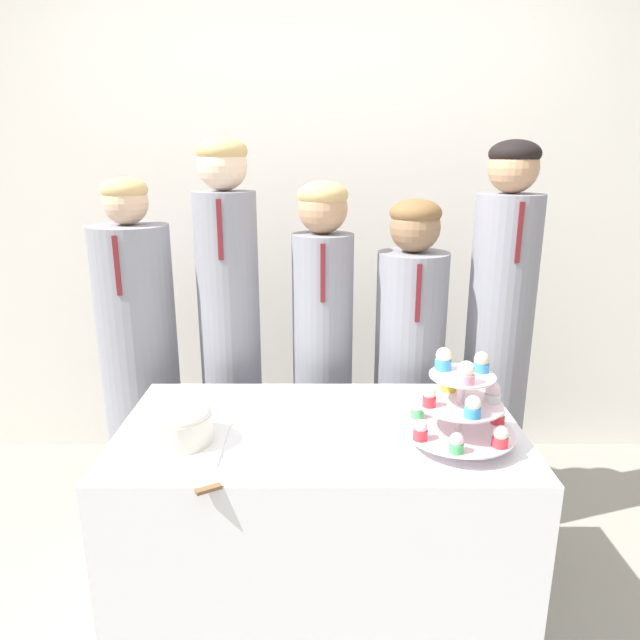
% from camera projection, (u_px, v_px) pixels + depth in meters
% --- Properties ---
extents(wall_back, '(9.00, 0.06, 2.70)m').
position_uv_depth(wall_back, '(321.00, 200.00, 2.87)').
color(wall_back, silver).
rests_on(wall_back, ground_plane).
extents(table, '(1.24, 0.69, 0.76)m').
position_uv_depth(table, '(321.00, 530.00, 1.88)').
color(table, white).
rests_on(table, ground_plane).
extents(round_cake, '(0.26, 0.26, 0.13)m').
position_uv_depth(round_cake, '(180.00, 424.00, 1.65)').
color(round_cake, white).
rests_on(round_cake, table).
extents(cake_knife, '(0.20, 0.13, 0.01)m').
position_uv_depth(cake_knife, '(225.00, 485.00, 1.46)').
color(cake_knife, silver).
rests_on(cake_knife, table).
extents(cupcake_stand, '(0.32, 0.32, 0.28)m').
position_uv_depth(cupcake_stand, '(462.00, 404.00, 1.63)').
color(cupcake_stand, silver).
rests_on(cupcake_stand, table).
extents(student_0, '(0.31, 0.31, 1.49)m').
position_uv_depth(student_0, '(143.00, 374.00, 2.35)').
color(student_0, gray).
rests_on(student_0, ground_plane).
extents(student_1, '(0.24, 0.25, 1.63)m').
position_uv_depth(student_1, '(232.00, 349.00, 2.32)').
color(student_1, gray).
rests_on(student_1, ground_plane).
extents(student_2, '(0.24, 0.25, 1.48)m').
position_uv_depth(student_2, '(324.00, 366.00, 2.34)').
color(student_2, gray).
rests_on(student_2, ground_plane).
extents(student_3, '(0.28, 0.29, 1.41)m').
position_uv_depth(student_3, '(409.00, 378.00, 2.36)').
color(student_3, gray).
rests_on(student_3, ground_plane).
extents(student_4, '(0.26, 0.26, 1.63)m').
position_uv_depth(student_4, '(498.00, 352.00, 2.32)').
color(student_4, gray).
rests_on(student_4, ground_plane).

